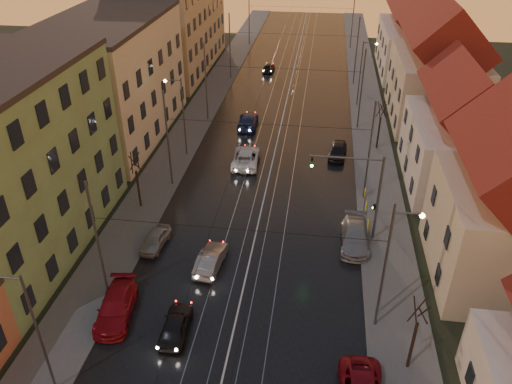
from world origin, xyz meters
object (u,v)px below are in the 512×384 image
at_px(parked_left_2, 116,307).
at_px(parked_right_1, 355,237).
at_px(street_lamp_1, 393,254).
at_px(driving_car_3, 248,121).
at_px(driving_car_4, 269,68).
at_px(driving_car_0, 176,325).
at_px(driving_car_2, 246,157).
at_px(driving_car_1, 211,259).
at_px(street_lamp_2, 180,110).
at_px(parked_left_3, 155,239).
at_px(traffic_light_mast, 366,187).
at_px(street_lamp_0, 30,324).
at_px(parked_right_2, 338,151).
at_px(street_lamp_3, 363,67).

bearing_deg(parked_left_2, parked_right_1, 24.67).
bearing_deg(street_lamp_1, driving_car_3, 114.71).
relative_size(driving_car_4, parked_left_2, 0.74).
relative_size(driving_car_0, driving_car_3, 0.76).
bearing_deg(driving_car_4, driving_car_0, 92.80).
xyz_separation_m(driving_car_2, driving_car_3, (-1.16, 8.93, -0.01)).
bearing_deg(driving_car_1, parked_left_2, 53.46).
height_order(street_lamp_2, driving_car_1, street_lamp_2).
bearing_deg(driving_car_1, parked_left_3, -16.12).
bearing_deg(traffic_light_mast, driving_car_4, 106.24).
xyz_separation_m(driving_car_1, parked_left_2, (-4.88, -5.47, 0.03)).
relative_size(street_lamp_1, driving_car_1, 1.92).
bearing_deg(driving_car_0, driving_car_2, -94.69).
height_order(street_lamp_0, driving_car_0, street_lamp_0).
distance_m(street_lamp_0, parked_right_2, 33.64).
bearing_deg(street_lamp_2, street_lamp_1, -47.68).
xyz_separation_m(parked_left_3, parked_right_1, (14.91, 2.22, 0.13)).
distance_m(street_lamp_1, parked_right_1, 8.43).
bearing_deg(parked_left_3, driving_car_3, 87.26).
distance_m(parked_left_2, parked_left_3, 7.30).
height_order(driving_car_1, parked_right_1, parked_right_1).
bearing_deg(parked_right_2, street_lamp_2, -168.28).
height_order(street_lamp_2, driving_car_0, street_lamp_2).
height_order(parked_right_1, parked_right_2, parked_right_1).
relative_size(driving_car_0, driving_car_1, 0.93).
bearing_deg(street_lamp_0, street_lamp_1, 23.72).
relative_size(driving_car_1, parked_left_3, 1.17).
height_order(street_lamp_1, street_lamp_2, same).
relative_size(street_lamp_1, parked_right_1, 1.57).
height_order(driving_car_0, parked_right_2, parked_right_2).
relative_size(street_lamp_3, driving_car_0, 2.07).
relative_size(street_lamp_0, street_lamp_2, 1.00).
xyz_separation_m(street_lamp_1, driving_car_3, (-12.80, 27.82, -4.15)).
bearing_deg(street_lamp_3, driving_car_4, 136.94).
height_order(driving_car_2, parked_right_2, driving_car_2).
height_order(driving_car_1, parked_right_2, parked_right_2).
bearing_deg(driving_car_3, street_lamp_0, 79.30).
height_order(driving_car_3, driving_car_4, driving_car_3).
bearing_deg(driving_car_1, parked_right_1, -153.19).
bearing_deg(driving_car_0, street_lamp_2, -78.65).
bearing_deg(driving_car_1, driving_car_2, -85.13).
bearing_deg(parked_right_1, parked_right_2, 96.70).
relative_size(driving_car_1, parked_right_1, 0.82).
relative_size(driving_car_0, parked_right_2, 0.95).
relative_size(street_lamp_1, traffic_light_mast, 1.11).
xyz_separation_m(traffic_light_mast, parked_right_2, (-1.64, 13.58, -3.90)).
bearing_deg(driving_car_0, traffic_light_mast, -137.89).
relative_size(street_lamp_3, driving_car_4, 2.17).
height_order(driving_car_0, driving_car_2, driving_car_2).
relative_size(street_lamp_1, parked_left_2, 1.61).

